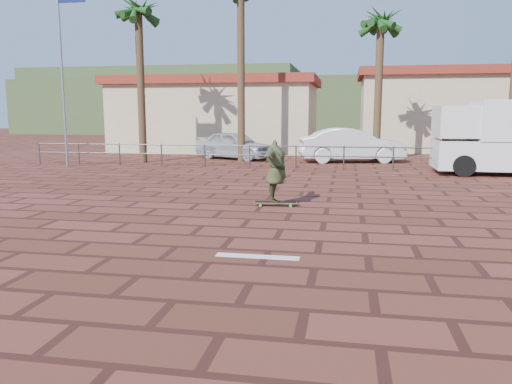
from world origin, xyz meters
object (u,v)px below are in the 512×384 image
longboard (276,203)px  car_white (351,145)px  campervan (511,136)px  car_silver (235,145)px  skateboarder (276,171)px

longboard → car_white: 12.24m
campervan → car_white: size_ratio=1.10×
car_silver → campervan: bearing=-86.9°
campervan → car_silver: bearing=159.6°
longboard → skateboarder: size_ratio=0.58×
car_silver → car_white: (5.87, -0.60, 0.10)m
car_silver → car_white: size_ratio=0.85×
skateboarder → car_white: size_ratio=0.39×
longboard → car_silver: size_ratio=0.27×
skateboarder → campervan: bearing=-43.8°
skateboarder → car_silver: (-3.92, 12.66, -0.18)m
longboard → campervan: 11.46m
skateboarder → car_silver: skateboarder is taller
skateboarder → campervan: 11.39m
car_white → campervan: bearing=-135.6°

